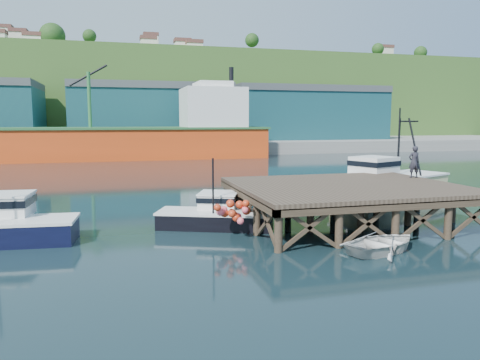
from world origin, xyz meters
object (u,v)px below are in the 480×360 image
object	(u,v)px
boat_black	(216,214)
trawler	(389,180)
boat_navy	(2,224)
dockworker	(414,162)
dinghy	(383,243)

from	to	relation	value
boat_black	trawler	distance (m)	15.19
boat_navy	boat_black	xyz separation A→B (m)	(10.31, 0.55, -0.16)
dockworker	trawler	bearing A→B (deg)	-101.27
boat_black	dockworker	bearing A→B (deg)	25.94
trawler	dockworker	bearing A→B (deg)	-129.11
dinghy	boat_navy	bearing A→B (deg)	49.76
boat_navy	dockworker	size ratio (longest dim) A/B	3.55
trawler	dinghy	xyz separation A→B (m)	(-8.15, -12.30, -0.95)
boat_black	dinghy	world-z (taller)	boat_black
boat_black	dinghy	size ratio (longest dim) A/B	1.68
boat_navy	trawler	distance (m)	25.17
dinghy	dockworker	xyz separation A→B (m)	(6.70, 7.47, 2.71)
boat_navy	trawler	bearing A→B (deg)	19.35
boat_navy	trawler	world-z (taller)	trawler
dinghy	trawler	bearing A→B (deg)	-53.24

